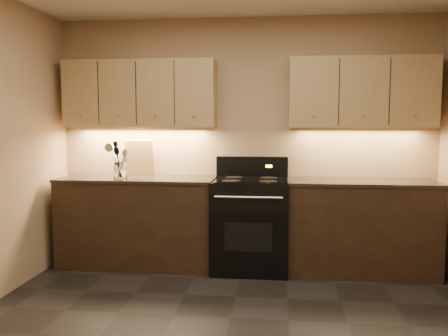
# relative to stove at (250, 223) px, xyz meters

# --- Properties ---
(wall_back) EXTENTS (4.00, 0.04, 2.60)m
(wall_back) POSITION_rel_stove_xyz_m (-0.08, 0.32, 0.82)
(wall_back) COLOR tan
(wall_back) RESTS_ON ground
(counter_left) EXTENTS (1.62, 0.62, 0.93)m
(counter_left) POSITION_rel_stove_xyz_m (-1.18, 0.02, -0.01)
(counter_left) COLOR black
(counter_left) RESTS_ON ground
(counter_right) EXTENTS (1.46, 0.62, 0.93)m
(counter_right) POSITION_rel_stove_xyz_m (1.10, 0.02, -0.01)
(counter_right) COLOR black
(counter_right) RESTS_ON ground
(stove) EXTENTS (0.76, 0.68, 1.14)m
(stove) POSITION_rel_stove_xyz_m (0.00, 0.00, 0.00)
(stove) COLOR black
(stove) RESTS_ON ground
(upper_cab_left) EXTENTS (1.60, 0.30, 0.70)m
(upper_cab_left) POSITION_rel_stove_xyz_m (-1.18, 0.17, 1.32)
(upper_cab_left) COLOR tan
(upper_cab_left) RESTS_ON wall_back
(upper_cab_right) EXTENTS (1.44, 0.30, 0.70)m
(upper_cab_right) POSITION_rel_stove_xyz_m (1.10, 0.17, 1.32)
(upper_cab_right) COLOR tan
(upper_cab_right) RESTS_ON wall_back
(outlet_plate) EXTENTS (0.08, 0.01, 0.12)m
(outlet_plate) POSITION_rel_stove_xyz_m (-1.38, 0.31, 0.64)
(outlet_plate) COLOR #B2B5BA
(outlet_plate) RESTS_ON wall_back
(utensil_crock) EXTENTS (0.16, 0.16, 0.17)m
(utensil_crock) POSITION_rel_stove_xyz_m (-1.32, -0.10, 0.53)
(utensil_crock) COLOR white
(utensil_crock) RESTS_ON counter_left
(cutting_board) EXTENTS (0.31, 0.10, 0.38)m
(cutting_board) POSITION_rel_stove_xyz_m (-1.22, 0.27, 0.64)
(cutting_board) COLOR tan
(cutting_board) RESTS_ON counter_left
(wooden_spoon) EXTENTS (0.13, 0.11, 0.30)m
(wooden_spoon) POSITION_rel_stove_xyz_m (-1.34, -0.10, 0.61)
(wooden_spoon) COLOR tan
(wooden_spoon) RESTS_ON utensil_crock
(black_spoon) EXTENTS (0.10, 0.11, 0.32)m
(black_spoon) POSITION_rel_stove_xyz_m (-1.32, -0.08, 0.62)
(black_spoon) COLOR black
(black_spoon) RESTS_ON utensil_crock
(black_turner) EXTENTS (0.16, 0.11, 0.39)m
(black_turner) POSITION_rel_stove_xyz_m (-1.31, -0.12, 0.66)
(black_turner) COLOR black
(black_turner) RESTS_ON utensil_crock
(steel_spatula) EXTENTS (0.25, 0.15, 0.38)m
(steel_spatula) POSITION_rel_stove_xyz_m (-1.30, -0.10, 0.66)
(steel_spatula) COLOR silver
(steel_spatula) RESTS_ON utensil_crock
(steel_skimmer) EXTENTS (0.24, 0.10, 0.36)m
(steel_skimmer) POSITION_rel_stove_xyz_m (-1.28, -0.12, 0.65)
(steel_skimmer) COLOR silver
(steel_skimmer) RESTS_ON utensil_crock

